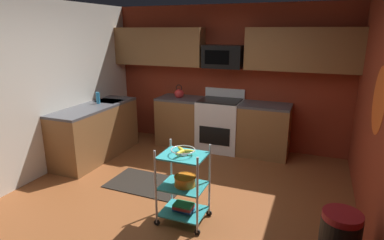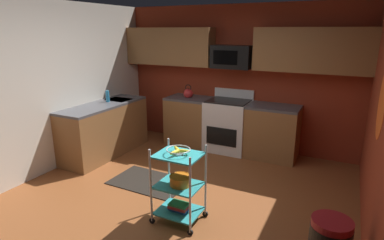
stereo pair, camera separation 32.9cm
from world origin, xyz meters
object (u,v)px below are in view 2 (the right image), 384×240
at_px(microwave, 232,57).
at_px(fruit_bowl, 178,150).
at_px(rolling_cart, 179,185).
at_px(dish_soap_bottle, 108,96).
at_px(mixing_bowl_large, 180,180).
at_px(oven_range, 228,125).
at_px(kettle, 188,93).
at_px(book_stack, 179,207).

bearing_deg(microwave, fruit_bowl, -83.15).
bearing_deg(rolling_cart, dish_soap_bottle, 147.42).
relative_size(microwave, mixing_bowl_large, 2.78).
distance_m(microwave, rolling_cart, 2.83).
height_order(fruit_bowl, dish_soap_bottle, dish_soap_bottle).
bearing_deg(dish_soap_bottle, oven_range, 27.62).
height_order(oven_range, kettle, kettle).
bearing_deg(mixing_bowl_large, book_stack, 180.00).
xyz_separation_m(microwave, mixing_bowl_large, (0.33, -2.52, -1.18)).
distance_m(rolling_cart, dish_soap_bottle, 2.69).
xyz_separation_m(book_stack, kettle, (-1.12, 2.42, 0.82)).
relative_size(kettle, dish_soap_bottle, 1.32).
distance_m(rolling_cart, kettle, 2.72).
relative_size(mixing_bowl_large, book_stack, 1.05).
xyz_separation_m(rolling_cart, book_stack, (-0.00, 0.00, -0.28)).
relative_size(book_stack, kettle, 0.91).
relative_size(microwave, book_stack, 2.93).
bearing_deg(mixing_bowl_large, fruit_bowl, 180.00).
bearing_deg(kettle, oven_range, 0.27).
xyz_separation_m(rolling_cart, kettle, (-1.12, 2.42, 0.54)).
relative_size(fruit_bowl, dish_soap_bottle, 1.36).
height_order(kettle, dish_soap_bottle, kettle).
relative_size(rolling_cart, fruit_bowl, 3.36).
bearing_deg(fruit_bowl, microwave, 96.85).
bearing_deg(kettle, mixing_bowl_large, -64.72).
height_order(oven_range, microwave, microwave).
xyz_separation_m(mixing_bowl_large, kettle, (-1.14, 2.42, 0.48)).
relative_size(book_stack, dish_soap_bottle, 1.20).
xyz_separation_m(microwave, kettle, (-0.82, -0.11, -0.70)).
bearing_deg(microwave, mixing_bowl_large, -82.66).
bearing_deg(microwave, book_stack, -83.15).
xyz_separation_m(microwave, rolling_cart, (0.30, -2.52, -1.25)).
relative_size(fruit_bowl, mixing_bowl_large, 1.08).
xyz_separation_m(book_stack, dish_soap_bottle, (-2.22, 1.42, 0.84)).
xyz_separation_m(mixing_bowl_large, book_stack, (-0.02, 0.00, -0.34)).
distance_m(mixing_bowl_large, kettle, 2.71).
height_order(mixing_bowl_large, dish_soap_bottle, dish_soap_bottle).
xyz_separation_m(mixing_bowl_large, dish_soap_bottle, (-2.24, 1.42, 0.50)).
distance_m(kettle, dish_soap_bottle, 1.49).
bearing_deg(kettle, microwave, 7.57).
distance_m(mixing_bowl_large, book_stack, 0.34).
bearing_deg(oven_range, fruit_bowl, -82.87).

